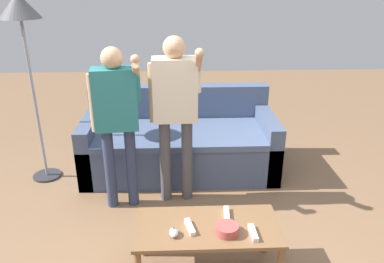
{
  "coord_description": "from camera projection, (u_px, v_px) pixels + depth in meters",
  "views": [
    {
      "loc": [
        -0.17,
        -2.0,
        1.93
      ],
      "look_at": [
        -0.07,
        0.53,
        0.87
      ],
      "focal_mm": 35.19,
      "sensor_mm": 36.0,
      "label": 1
    }
  ],
  "objects": [
    {
      "name": "player_left",
      "position": [
        116.0,
        111.0,
        3.08
      ],
      "size": [
        0.44,
        0.28,
        1.42
      ],
      "color": "#2D3856",
      "rests_on": "ground"
    },
    {
      "name": "couch",
      "position": [
        180.0,
        142.0,
        3.99
      ],
      "size": [
        1.95,
        0.95,
        0.81
      ],
      "color": "#475675",
      "rests_on": "ground"
    },
    {
      "name": "snack_bowl",
      "position": [
        227.0,
        229.0,
        2.41
      ],
      "size": [
        0.15,
        0.15,
        0.06
      ],
      "primitive_type": "cylinder",
      "color": "#B24C47",
      "rests_on": "coffee_table"
    },
    {
      "name": "player_center",
      "position": [
        175.0,
        102.0,
        3.16
      ],
      "size": [
        0.45,
        0.31,
        1.49
      ],
      "color": "#47474C",
      "rests_on": "ground"
    },
    {
      "name": "game_remote_wand_near",
      "position": [
        227.0,
        214.0,
        2.59
      ],
      "size": [
        0.05,
        0.16,
        0.03
      ],
      "color": "white",
      "rests_on": "coffee_table"
    },
    {
      "name": "game_remote_wand_far",
      "position": [
        190.0,
        227.0,
        2.46
      ],
      "size": [
        0.07,
        0.16,
        0.03
      ],
      "color": "white",
      "rests_on": "coffee_table"
    },
    {
      "name": "game_remote_wand_spare",
      "position": [
        253.0,
        233.0,
        2.4
      ],
      "size": [
        0.04,
        0.16,
        0.03
      ],
      "color": "white",
      "rests_on": "coffee_table"
    },
    {
      "name": "floor_lamp",
      "position": [
        21.0,
        19.0,
        3.29
      ],
      "size": [
        0.36,
        0.36,
        1.8
      ],
      "color": "#2D2D33",
      "rests_on": "ground"
    },
    {
      "name": "game_remote_nunchuk",
      "position": [
        174.0,
        232.0,
        2.39
      ],
      "size": [
        0.06,
        0.09,
        0.05
      ],
      "color": "white",
      "rests_on": "coffee_table"
    },
    {
      "name": "coffee_table",
      "position": [
        207.0,
        232.0,
        2.51
      ],
      "size": [
        0.96,
        0.46,
        0.39
      ],
      "color": "brown",
      "rests_on": "ground"
    }
  ]
}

